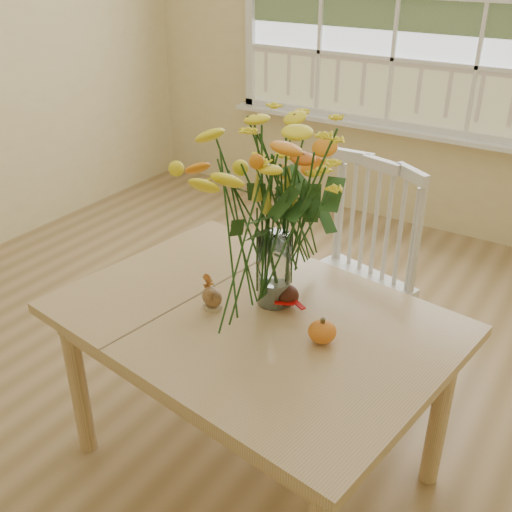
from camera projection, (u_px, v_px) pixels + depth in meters
The scene contains 8 objects.
floor at pixel (196, 376), 2.88m from camera, with size 4.00×4.50×0.01m, color olive.
wall_back at pixel (398, 27), 3.91m from camera, with size 4.00×0.02×2.70m, color beige.
dining_table at pixel (253, 336), 2.11m from camera, with size 1.43×1.11×0.71m.
windsor_chair at pixel (357, 269), 2.63m from camera, with size 0.58×0.56×1.03m.
flower_vase at pixel (275, 200), 1.96m from camera, with size 0.55×0.55×0.66m.
pumpkin at pixel (322, 333), 1.91m from camera, with size 0.09×0.09×0.07m, color #EC5B1B.
turkey_figurine at pixel (212, 297), 2.09m from camera, with size 0.10×0.09×0.11m.
dark_gourd at pixel (287, 296), 2.10m from camera, with size 0.13×0.08×0.08m.
Camera 1 is at (1.47, -1.75, 1.85)m, focal length 42.00 mm.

